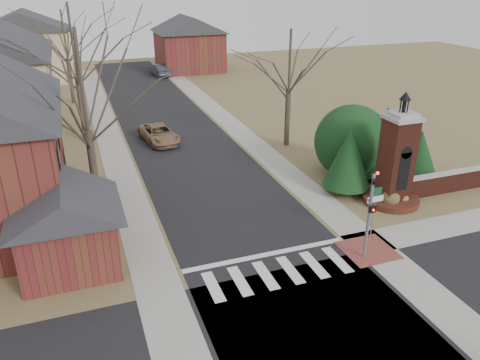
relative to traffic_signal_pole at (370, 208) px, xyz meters
name	(u,v)px	position (x,y,z in m)	size (l,w,h in m)	color
ground	(286,283)	(-4.30, -0.57, -2.59)	(120.00, 120.00, 0.00)	olive
main_street	(174,132)	(-4.30, 21.43, -2.58)	(8.00, 70.00, 0.01)	black
cross_street	(320,329)	(-4.30, -3.57, -2.58)	(120.00, 8.00, 0.01)	black
crosswalk_zone	(278,273)	(-4.30, 0.23, -2.58)	(8.00, 2.20, 0.02)	silver
stop_bar	(265,255)	(-4.30, 1.73, -2.58)	(8.00, 0.35, 0.02)	silver
sidewalk_right_main	(233,126)	(0.90, 21.43, -2.58)	(2.00, 60.00, 0.02)	gray
sidewalk_left	(110,139)	(-9.50, 21.43, -2.58)	(2.00, 60.00, 0.02)	gray
curb_apron	(368,250)	(0.50, 0.43, -2.57)	(2.40, 2.40, 0.02)	brown
traffic_signal_pole	(370,208)	(0.00, 0.00, 0.00)	(0.28, 0.41, 4.50)	slate
sign_post	(375,203)	(1.29, 1.41, -0.64)	(0.90, 0.07, 2.75)	slate
brick_gate_monument	(395,167)	(4.70, 4.42, -0.42)	(3.20, 3.20, 6.47)	#522218
brick_garden_wall	(454,181)	(9.20, 4.43, -1.93)	(7.50, 0.50, 1.30)	#522218
garage_left	(66,222)	(-12.82, 3.92, -0.35)	(4.80, 4.80, 4.29)	brown
house_distant_left	(26,45)	(-16.31, 47.42, 1.66)	(10.80, 8.80, 8.53)	beige
house_distant_right	(189,42)	(3.69, 47.42, 1.06)	(8.80, 8.80, 7.30)	brown
evergreen_near	(348,157)	(2.90, 6.43, -0.29)	(2.80, 2.80, 4.10)	#473D33
evergreen_mid	(384,140)	(6.20, 7.63, 0.01)	(3.40, 3.40, 4.70)	#473D33
evergreen_far	(419,151)	(8.20, 6.63, -0.69)	(2.40, 2.40, 3.30)	#473D33
evergreen_mass	(352,139)	(4.70, 8.93, -0.19)	(4.80, 4.80, 4.80)	black
bare_tree_0	(80,74)	(-11.30, 8.43, 5.11)	(8.05, 8.05, 11.15)	#473D33
bare_tree_1	(71,36)	(-11.30, 21.43, 5.44)	(8.40, 8.40, 11.64)	#473D33
bare_tree_2	(64,31)	(-11.80, 34.43, 4.44)	(7.35, 7.35, 10.19)	#473D33
bare_tree_3	(290,56)	(3.20, 15.43, 4.10)	(7.00, 7.00, 9.70)	#473D33
pickup_truck	(159,134)	(-5.90, 19.38, -1.92)	(2.21, 4.80, 1.33)	#906D4E
distant_car	(160,70)	(-0.90, 44.93, -1.82)	(1.63, 4.67, 1.54)	#3A3E43
dry_shrub_left	(390,198)	(4.30, 3.97, -2.07)	(1.03, 1.03, 1.03)	brown
dry_shrub_right	(402,197)	(5.14, 4.03, -2.17)	(0.83, 0.83, 0.83)	olive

